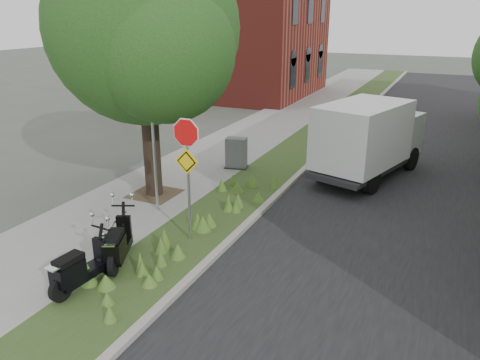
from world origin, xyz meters
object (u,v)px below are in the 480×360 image
(box_truck, at_px, (369,136))
(utility_cabinet, at_px, (236,153))
(scooter_near, at_px, (118,248))
(scooter_far, at_px, (77,272))
(sign_assembly, at_px, (187,155))

(box_truck, bearing_deg, utility_cabinet, -163.90)
(scooter_near, height_order, scooter_far, scooter_near)
(sign_assembly, relative_size, utility_cabinet, 2.91)
(scooter_far, xyz_separation_m, utility_cabinet, (-0.49, 8.65, 0.12))
(sign_assembly, height_order, scooter_far, sign_assembly)
(box_truck, bearing_deg, scooter_near, -113.74)
(scooter_near, relative_size, scooter_far, 0.96)
(sign_assembly, distance_m, box_truck, 7.67)
(box_truck, xyz_separation_m, utility_cabinet, (-4.44, -1.28, -0.84))
(box_truck, bearing_deg, sign_assembly, -113.51)
(sign_assembly, xyz_separation_m, scooter_far, (-0.91, -2.94, -1.80))
(sign_assembly, distance_m, utility_cabinet, 6.11)
(scooter_near, bearing_deg, box_truck, 66.26)
(scooter_far, height_order, box_truck, box_truck)
(sign_assembly, relative_size, scooter_near, 1.89)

